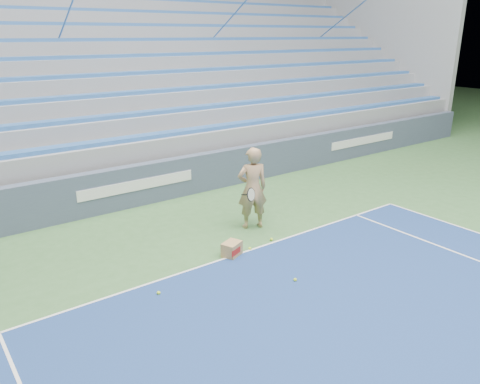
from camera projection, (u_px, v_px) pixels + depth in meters
name	position (u px, v px, depth m)	size (l,w,h in m)	color
sponsor_barrier	(136.00, 185.00, 12.31)	(30.00, 0.32, 1.10)	#404B61
bleachers	(61.00, 95.00, 16.08)	(31.00, 9.15, 7.30)	gray
tennis_player	(252.00, 188.00, 10.75)	(1.02, 0.96, 1.93)	tan
ball_box	(232.00, 249.00, 9.59)	(0.48, 0.43, 0.30)	#A68250
tennis_ball_0	(250.00, 248.00, 9.87)	(0.07, 0.07, 0.07)	#BCE62F
tennis_ball_1	(295.00, 280.00, 8.62)	(0.07, 0.07, 0.07)	#BCE62F
tennis_ball_2	(159.00, 293.00, 8.18)	(0.07, 0.07, 0.07)	#BCE62F
tennis_ball_3	(271.00, 239.00, 10.32)	(0.07, 0.07, 0.07)	#BCE62F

